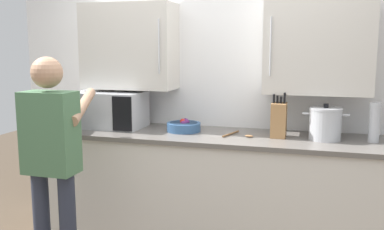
# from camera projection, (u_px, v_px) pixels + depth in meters

# --- Properties ---
(back_wall_tiled) EXTENTS (3.74, 0.44, 2.67)m
(back_wall_tiled) POSITION_uv_depth(u_px,v_px,m) (222.00, 73.00, 3.56)
(back_wall_tiled) COLOR white
(back_wall_tiled) RESTS_ON ground_plane
(counter_unit) EXTENTS (2.67, 0.68, 0.95)m
(counter_unit) POSITION_uv_depth(u_px,v_px,m) (212.00, 193.00, 3.40)
(counter_unit) COLOR beige
(counter_unit) RESTS_ON ground_plane
(microwave_oven) EXTENTS (0.59, 0.78, 0.30)m
(microwave_oven) POSITION_uv_depth(u_px,v_px,m) (105.00, 110.00, 3.59)
(microwave_oven) COLOR #B7BABF
(microwave_oven) RESTS_ON counter_unit
(fruit_bowl) EXTENTS (0.27, 0.27, 0.10)m
(fruit_bowl) POSITION_uv_depth(u_px,v_px,m) (184.00, 126.00, 3.43)
(fruit_bowl) COLOR #335684
(fruit_bowl) RESTS_ON counter_unit
(stock_pot) EXTENTS (0.33, 0.23, 0.27)m
(stock_pot) POSITION_uv_depth(u_px,v_px,m) (325.00, 124.00, 3.10)
(stock_pot) COLOR #B7BABF
(stock_pot) RESTS_ON counter_unit
(wooden_spoon) EXTENTS (0.23, 0.24, 0.02)m
(wooden_spoon) POSITION_uv_depth(u_px,v_px,m) (239.00, 135.00, 3.25)
(wooden_spoon) COLOR brown
(wooden_spoon) RESTS_ON counter_unit
(knife_block) EXTENTS (0.11, 0.15, 0.34)m
(knife_block) POSITION_uv_depth(u_px,v_px,m) (279.00, 120.00, 3.19)
(knife_block) COLOR #A37547
(knife_block) RESTS_ON counter_unit
(thermos_flask) EXTENTS (0.08, 0.08, 0.28)m
(thermos_flask) POSITION_uv_depth(u_px,v_px,m) (374.00, 122.00, 3.01)
(thermos_flask) COLOR #B7BABF
(thermos_flask) RESTS_ON counter_unit
(person_figure) EXTENTS (0.44, 0.66, 1.56)m
(person_figure) POSITION_uv_depth(u_px,v_px,m) (52.00, 154.00, 2.78)
(person_figure) COLOR #282D3D
(person_figure) RESTS_ON ground_plane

